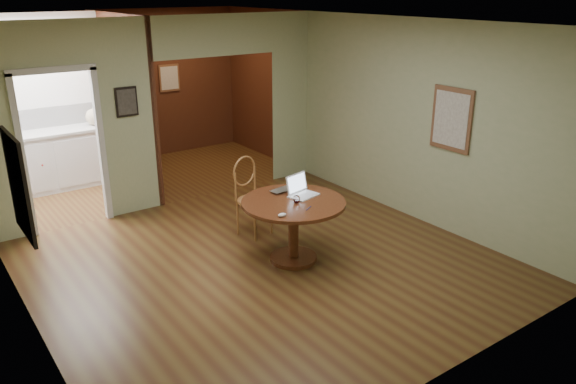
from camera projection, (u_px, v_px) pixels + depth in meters
floor at (267, 265)px, 6.57m from camera, size 5.00×5.00×0.00m
room_shell at (122, 115)px, 8.23m from camera, size 5.20×7.50×5.00m
dining_table at (293, 217)px, 6.50m from camera, size 1.20×1.20×0.75m
chair at (250, 192)px, 7.24m from camera, size 0.53×0.53×1.04m
open_laptop at (300, 190)px, 6.61m from camera, size 0.38×0.36×0.24m
closed_laptop at (287, 191)px, 6.72m from camera, size 0.38×0.28×0.03m
mouse at (282, 215)px, 5.99m from camera, size 0.10×0.07×0.04m
wine_glass at (297, 199)px, 6.37m from camera, size 0.08×0.08×0.09m
pen at (309, 208)px, 6.22m from camera, size 0.12×0.07×0.01m
kitchen_cabinet at (48, 161)px, 8.87m from camera, size 2.06×0.60×0.94m
grocery_bag at (94, 117)px, 9.10m from camera, size 0.29×0.26×0.27m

